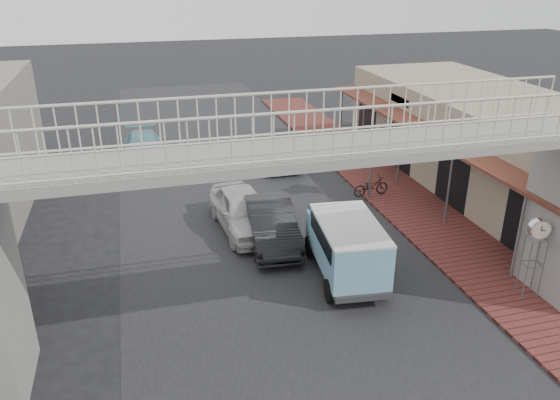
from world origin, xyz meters
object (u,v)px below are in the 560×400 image
angkot_curb (276,153)px  angkot_far (144,148)px  dark_sedan (270,223)px  motorcycle_far (335,135)px  white_hatchback (243,210)px  street_clock (539,232)px  angkot_van (347,241)px  motorcycle_near (371,186)px  arrow_sign (389,139)px

angkot_curb → angkot_far: size_ratio=0.92×
dark_sedan → angkot_curb: dark_sedan is taller
angkot_far → motorcycle_far: size_ratio=3.03×
angkot_curb → motorcycle_far: 4.52m
angkot_far → angkot_curb: bearing=-21.6°
white_hatchback → street_clock: 9.91m
angkot_van → street_clock: street_clock is taller
white_hatchback → motorcycle_near: bearing=10.3°
white_hatchback → street_clock: bearing=-47.6°
white_hatchback → arrow_sign: bearing=8.6°
angkot_van → white_hatchback: bearing=126.3°
dark_sedan → street_clock: bearing=-35.6°
motorcycle_far → arrow_sign: arrow_sign is taller
white_hatchback → motorcycle_far: bearing=47.2°
arrow_sign → motorcycle_near: bearing=170.9°
angkot_van → street_clock: bearing=-21.9°
motorcycle_near → motorcycle_far: motorcycle_far is taller
dark_sedan → arrow_sign: size_ratio=1.49×
angkot_curb → angkot_van: (-0.60, -10.84, 0.66)m
street_clock → arrow_sign: (-0.72, 8.21, 0.39)m
dark_sedan → motorcycle_far: size_ratio=2.97×
street_clock → angkot_far: bearing=138.1°
white_hatchback → street_clock: street_clock is taller
motorcycle_near → angkot_van: bearing=144.8°
white_hatchback → angkot_far: size_ratio=0.98×
motorcycle_near → motorcycle_far: (1.15, 7.33, 0.04)m
angkot_van → street_clock: 5.47m
dark_sedan → angkot_van: (1.69, -2.92, 0.51)m
dark_sedan → angkot_far: size_ratio=0.98×
angkot_curb → arrow_sign: size_ratio=1.39×
dark_sedan → arrow_sign: arrow_sign is taller
angkot_curb → dark_sedan: bearing=76.2°
motorcycle_far → arrow_sign: (-0.51, -7.35, 1.98)m
motorcycle_near → arrow_sign: arrow_sign is taller
dark_sedan → motorcycle_far: (6.24, 10.12, -0.19)m
motorcycle_far → street_clock: (0.22, -15.56, 1.59)m
white_hatchback → angkot_van: (2.42, -4.16, 0.48)m
angkot_curb → street_clock: (4.16, -13.37, 1.57)m
white_hatchback → street_clock: (7.18, -6.68, 1.39)m
motorcycle_far → white_hatchback: bearing=127.3°
dark_sedan → motorcycle_near: 5.81m
dark_sedan → angkot_far: bearing=115.7°
angkot_far → angkot_van: bearing=-67.6°
angkot_far → arrow_sign: bearing=-38.7°
angkot_van → street_clock: size_ratio=1.69×
white_hatchback → motorcycle_far: (6.97, 8.88, -0.21)m
dark_sedan → motorcycle_near: bearing=33.3°
angkot_van → motorcycle_far: size_ratio=2.76×
white_hatchback → dark_sedan: white_hatchback is taller
white_hatchback → angkot_van: 4.84m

